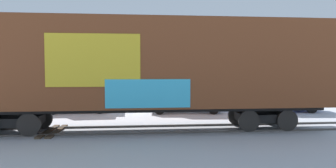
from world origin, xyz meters
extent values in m
plane|color=#B2B5BC|center=(0.00, 0.00, 0.00)|extent=(260.00, 260.00, 0.00)
cube|color=#4C4742|center=(0.37, -0.72, 0.04)|extent=(59.87, 4.20, 0.08)
cube|color=#4C4742|center=(0.27, 0.72, 0.04)|extent=(59.87, 4.20, 0.08)
cube|color=#423323|center=(-3.28, -0.25, 0.04)|extent=(0.41, 2.51, 0.07)
cube|color=#423323|center=(-3.65, -0.27, 0.04)|extent=(0.41, 2.51, 0.07)
cube|color=brown|center=(0.32, 0.00, 2.90)|extent=(16.06, 3.92, 3.62)
cube|color=#2D2823|center=(0.32, 0.00, 4.83)|extent=(15.10, 1.43, 0.24)
cube|color=gold|center=(-1.41, -1.56, 2.99)|extent=(3.49, 0.27, 1.99)
cube|color=#33A5CC|center=(0.63, -1.42, 1.72)|extent=(3.25, 0.25, 1.10)
cube|color=black|center=(0.32, 0.00, 0.99)|extent=(15.66, 2.62, 0.20)
cube|color=black|center=(-4.99, -0.36, 0.51)|extent=(2.18, 1.42, 0.36)
cylinder|color=black|center=(-5.89, 0.30, 0.46)|extent=(0.93, 0.18, 0.92)
cylinder|color=black|center=(-4.10, -1.02, 0.46)|extent=(0.93, 0.18, 0.92)
cylinder|color=black|center=(-4.20, 0.41, 0.46)|extent=(0.93, 0.18, 0.92)
cube|color=black|center=(5.64, 0.36, 0.51)|extent=(2.18, 1.42, 0.36)
cylinder|color=black|center=(4.84, -0.41, 0.46)|extent=(0.93, 0.18, 0.92)
cylinder|color=black|center=(4.74, 1.02, 0.46)|extent=(0.93, 0.18, 0.92)
cylinder|color=black|center=(6.54, -0.30, 0.46)|extent=(0.93, 0.18, 0.92)
cylinder|color=black|center=(6.44, 1.14, 0.46)|extent=(0.93, 0.18, 0.92)
cylinder|color=silver|center=(-3.88, 13.64, 3.62)|extent=(0.12, 0.12, 7.24)
sphere|color=#D8CC66|center=(-3.88, 13.64, 7.32)|extent=(0.18, 0.18, 0.18)
cube|color=navy|center=(-3.57, 12.95, 6.78)|extent=(0.60, 1.30, 0.72)
cube|color=yellow|center=(-3.43, 12.62, 6.78)|extent=(0.32, 0.66, 0.72)
cube|color=silver|center=(0.00, 68.60, 4.08)|extent=(133.36, 36.51, 8.16)
cube|color=#8C725B|center=(-37.79, 57.65, 9.51)|extent=(6.52, 4.59, 2.69)
cube|color=#9E9384|center=(18.89, 57.65, 9.84)|extent=(5.48, 4.33, 3.36)
cone|color=#193D23|center=(-25.98, 62.27, 9.88)|extent=(1.72, 1.72, 3.44)
cone|color=#193D23|center=(16.99, 59.90, 10.10)|extent=(1.94, 1.94, 3.87)
cone|color=#193D23|center=(1.80, 59.21, 10.12)|extent=(1.96, 1.96, 3.92)
cone|color=#193D23|center=(-33.79, 58.84, 9.79)|extent=(1.63, 1.63, 3.25)
cube|color=#B7BABF|center=(-4.01, 5.41, 0.70)|extent=(4.20, 2.30, 0.76)
cube|color=#2D333D|center=(-4.14, 5.39, 1.46)|extent=(2.31, 1.90, 0.75)
cylinder|color=black|center=(-2.76, 6.44, 0.32)|extent=(0.66, 0.30, 0.64)
cylinder|color=black|center=(-2.55, 4.71, 0.32)|extent=(0.66, 0.30, 0.64)
cylinder|color=black|center=(-5.47, 6.11, 0.32)|extent=(0.66, 0.30, 0.64)
cylinder|color=black|center=(-5.26, 4.38, 0.32)|extent=(0.66, 0.30, 0.64)
cube|color=silver|center=(2.62, 5.16, 0.67)|extent=(4.71, 1.75, 0.69)
cube|color=#2D333D|center=(2.49, 5.16, 1.33)|extent=(2.47, 1.57, 0.64)
cylinder|color=black|center=(4.23, 5.98, 0.32)|extent=(0.64, 0.22, 0.64)
cylinder|color=black|center=(4.22, 4.33, 0.32)|extent=(0.64, 0.22, 0.64)
cylinder|color=black|center=(1.03, 5.99, 0.32)|extent=(0.64, 0.22, 0.64)
cylinder|color=black|center=(1.02, 4.34, 0.32)|extent=(0.64, 0.22, 0.64)
cube|color=navy|center=(8.74, 5.52, 0.63)|extent=(4.54, 1.91, 0.61)
cube|color=#2D333D|center=(8.40, 5.52, 1.29)|extent=(2.27, 1.69, 0.72)
cylinder|color=black|center=(10.29, 6.38, 0.32)|extent=(0.64, 0.23, 0.64)
cylinder|color=black|center=(10.26, 4.62, 0.32)|extent=(0.64, 0.23, 0.64)
cylinder|color=black|center=(7.21, 6.42, 0.32)|extent=(0.64, 0.23, 0.64)
cylinder|color=black|center=(7.19, 4.66, 0.32)|extent=(0.64, 0.23, 0.64)
camera|label=1|loc=(1.13, -12.15, 2.62)|focal=30.10mm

